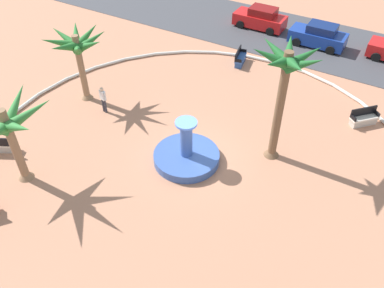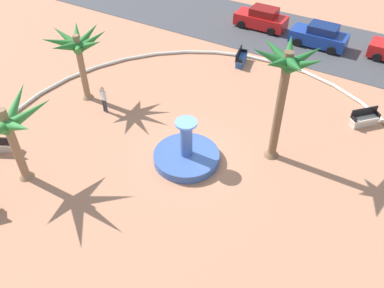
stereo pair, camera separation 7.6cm
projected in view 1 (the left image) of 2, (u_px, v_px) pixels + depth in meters
name	position (u px, v px, depth m)	size (l,w,h in m)	color
ground_plane	(194.00, 158.00, 20.29)	(80.00, 80.00, 0.00)	tan
plaza_curb	(194.00, 157.00, 20.22)	(22.33, 22.33, 0.20)	silver
street_asphalt	(297.00, 38.00, 30.38)	(48.00, 8.00, 0.03)	#424247
fountain	(187.00, 155.00, 19.94)	(3.31, 3.31, 2.46)	#38569E
palm_tree_near_fountain	(285.00, 76.00, 17.41)	(3.19, 3.31, 6.12)	brown
palm_tree_by_curb	(77.00, 47.00, 22.14)	(3.68, 3.69, 4.35)	#8E6B4C
palm_tree_mid_plaza	(7.00, 126.00, 17.15)	(4.37, 4.10, 4.28)	#8E6B4C
bench_west	(240.00, 59.00, 27.26)	(0.82, 1.67, 1.00)	#335BA8
bench_north	(364.00, 119.00, 22.18)	(1.46, 1.51, 1.00)	beige
person_pedestrian_stroll	(103.00, 98.00, 22.68)	(0.52, 0.26, 1.66)	#33333D
parked_car_leftmost	(260.00, 19.00, 31.20)	(4.02, 1.96, 1.67)	red
parked_car_second	(318.00, 36.00, 28.94)	(4.00, 1.93, 1.67)	navy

